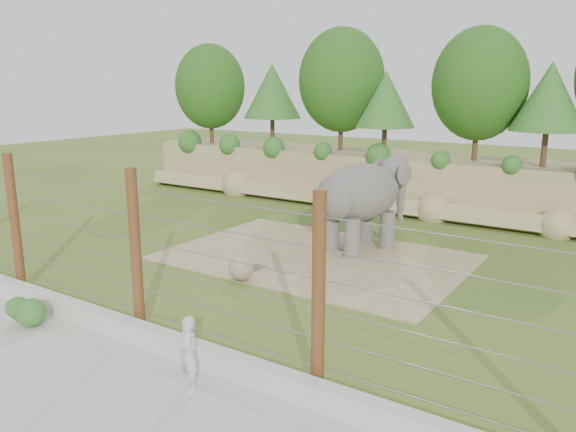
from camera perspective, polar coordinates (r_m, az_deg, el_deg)
The scene contains 11 objects.
ground at distance 17.47m, azimuth -3.65°, elevation -6.37°, with size 90.00×90.00×0.00m, color #456423.
back_embankment at distance 27.49m, azimuth 13.62°, elevation 8.90°, with size 30.00×5.52×8.77m.
dirt_patch at distance 19.56m, azimuth 2.85°, elevation -4.17°, with size 10.00×7.00×0.02m, color #997D5C.
drain_grate at distance 18.54m, azimuth -4.09°, elevation -5.09°, with size 1.00×0.60×0.03m, color #262628.
elephant at distance 20.17m, azimuth 7.35°, elevation 1.08°, with size 1.75×4.08×3.30m, color #635D59, non-canonical shape.
stone_ball at distance 17.22m, azimuth -4.77°, elevation -5.21°, with size 0.79×0.79×0.79m, color gray.
retaining_wall at distance 14.02m, azimuth -16.33°, elevation -10.86°, with size 26.00×0.35×0.50m, color beige.
walkway at distance 13.07m, azimuth -23.14°, elevation -14.44°, with size 26.00×4.00×0.01m, color beige.
barrier_fence at distance 13.72m, azimuth -15.21°, elevation -3.52°, with size 20.26×0.26×4.00m.
walkway_shrub at distance 15.51m, azimuth -24.88°, elevation -8.63°, with size 0.77×0.77×0.77m, color #285C23.
zookeeper at distance 11.30m, azimuth -10.10°, elevation -13.67°, with size 0.55×0.36×1.51m, color silver.
Camera 1 is at (10.00, -13.08, 5.83)m, focal length 35.00 mm.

